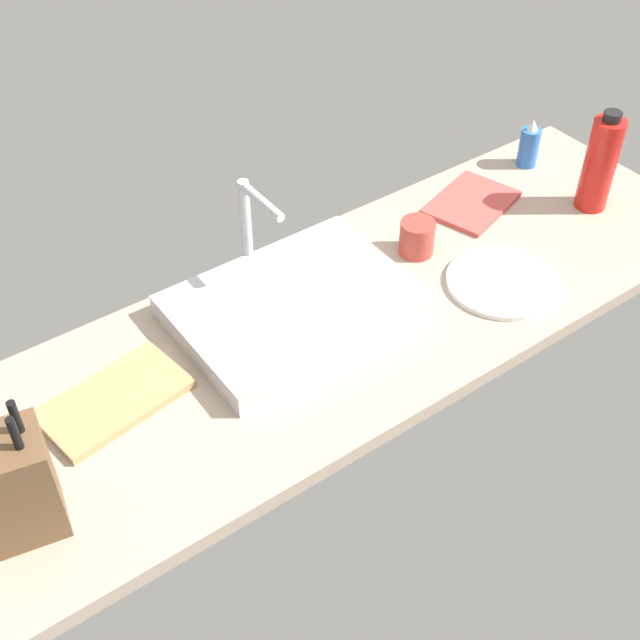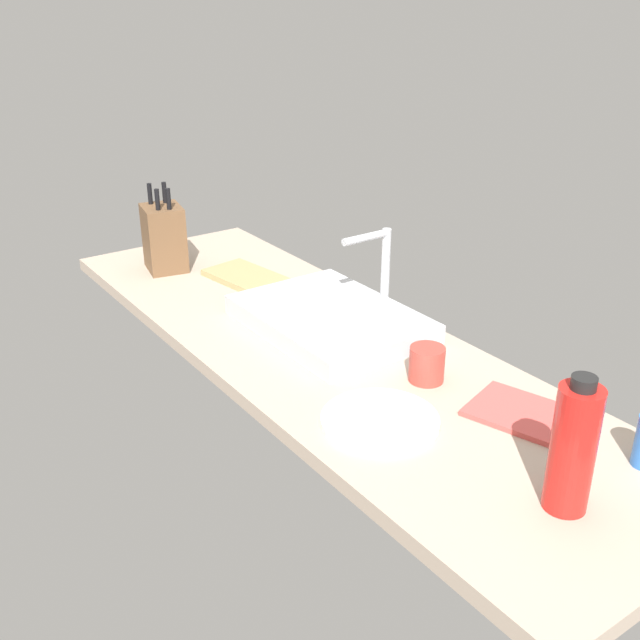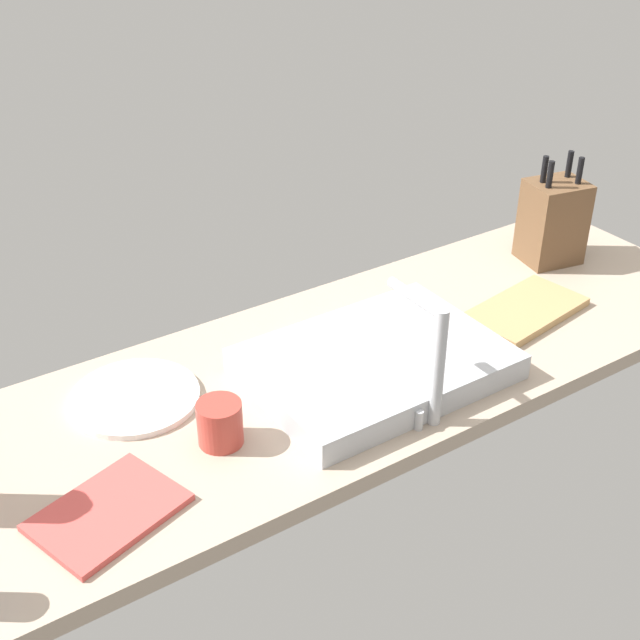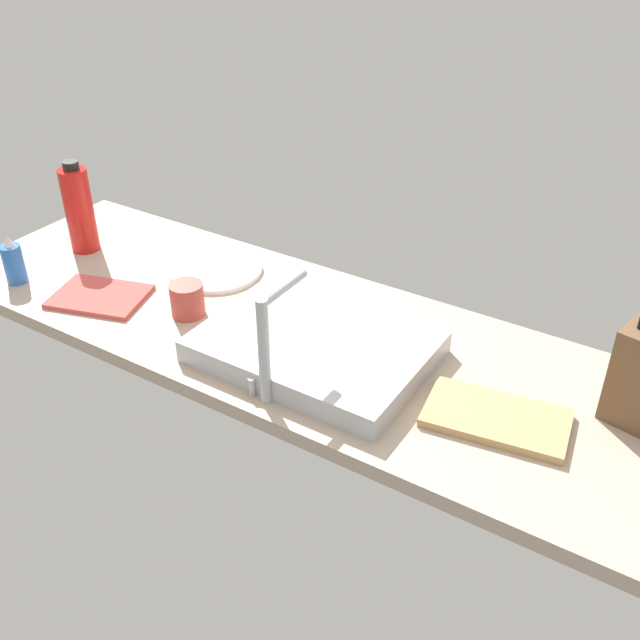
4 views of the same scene
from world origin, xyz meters
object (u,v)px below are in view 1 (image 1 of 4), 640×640
object	(u,v)px
dinner_plate	(502,282)
sink_basin	(294,306)
soap_bottle	(529,146)
water_bottle	(600,163)
knife_block	(11,486)
dish_towel	(472,203)
faucet	(251,223)
coffee_mug	(417,237)
cutting_board	(114,400)

from	to	relation	value
dinner_plate	sink_basin	bearing A→B (deg)	156.83
soap_bottle	water_bottle	xyz separation A→B (cm)	(-0.91, -22.36, 6.38)
knife_block	dish_towel	bearing A→B (deg)	22.67
faucet	soap_bottle	size ratio (longest dim) A/B	1.82
knife_block	coffee_mug	size ratio (longest dim) A/B	3.24
water_bottle	coffee_mug	world-z (taller)	water_bottle
faucet	water_bottle	distance (cm)	85.38
dinner_plate	coffee_mug	xyz separation A→B (cm)	(-7.85, 19.89, 3.50)
faucet	soap_bottle	world-z (taller)	faucet
sink_basin	dinner_plate	size ratio (longest dim) A/B	1.98
knife_block	coffee_mug	xyz separation A→B (cm)	(100.08, 17.86, -6.20)
knife_block	water_bottle	size ratio (longest dim) A/B	1.04
cutting_board	soap_bottle	distance (cm)	125.09
dinner_plate	dish_towel	bearing A→B (deg)	59.22
coffee_mug	water_bottle	bearing A→B (deg)	-13.07
sink_basin	cutting_board	world-z (taller)	sink_basin
cutting_board	coffee_mug	world-z (taller)	coffee_mug
sink_basin	soap_bottle	xyz separation A→B (cm)	(82.76, 13.03, 3.00)
faucet	coffee_mug	size ratio (longest dim) A/B	2.90
knife_block	soap_bottle	distance (cm)	150.79
soap_bottle	faucet	bearing A→B (deg)	177.89
sink_basin	cutting_board	distance (cm)	41.54
cutting_board	soap_bottle	xyz separation A→B (cm)	(124.27, 13.53, 4.71)
dish_towel	knife_block	bearing A→B (deg)	-168.95
sink_basin	knife_block	distance (cm)	67.52
faucet	sink_basin	bearing A→B (deg)	-91.33
dish_towel	water_bottle	bearing A→B (deg)	-36.19
cutting_board	faucet	bearing A→B (deg)	21.58
cutting_board	dish_towel	size ratio (longest dim) A/B	1.23
cutting_board	coffee_mug	distance (cm)	76.61
dish_towel	dinner_plate	bearing A→B (deg)	-120.78
dinner_plate	coffee_mug	distance (cm)	21.67
water_bottle	coffee_mug	xyz separation A→B (cm)	(-46.84, 10.87, -7.89)
sink_basin	faucet	xyz separation A→B (cm)	(0.37, 16.07, 11.78)
faucet	knife_block	world-z (taller)	knife_block
sink_basin	dish_towel	world-z (taller)	sink_basin
water_bottle	dinner_plate	world-z (taller)	water_bottle
faucet	dinner_plate	distance (cm)	56.39
coffee_mug	dish_towel	bearing A→B (deg)	14.95
sink_basin	soap_bottle	size ratio (longest dim) A/B	3.73
sink_basin	faucet	size ratio (longest dim) A/B	2.04
water_bottle	dish_towel	distance (cm)	31.17
faucet	knife_block	bearing A→B (deg)	-153.67
knife_block	water_bottle	distance (cm)	147.10
water_bottle	soap_bottle	bearing A→B (deg)	87.67
faucet	soap_bottle	xyz separation A→B (cm)	(82.39, -3.03, -8.78)
soap_bottle	water_bottle	distance (cm)	23.27
sink_basin	dish_towel	xyz separation A→B (cm)	(58.44, 7.81, -2.02)
knife_block	cutting_board	xyz separation A→B (cm)	(23.56, 15.82, -9.40)
soap_bottle	coffee_mug	world-z (taller)	soap_bottle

